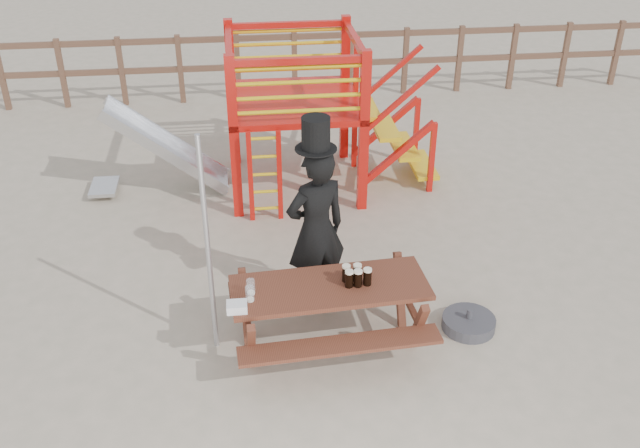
{
  "coord_description": "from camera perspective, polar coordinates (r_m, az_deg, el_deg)",
  "views": [
    {
      "loc": [
        -0.51,
        -5.26,
        4.54
      ],
      "look_at": [
        0.21,
        0.8,
        0.96
      ],
      "focal_mm": 40.0,
      "sensor_mm": 36.0,
      "label": 1
    }
  ],
  "objects": [
    {
      "name": "metal_pole",
      "position": [
        6.49,
        -8.96,
        -1.97
      ],
      "size": [
        0.05,
        0.05,
        2.22
      ],
      "primitive_type": "cylinder",
      "color": "#B2B2B7",
      "rests_on": "ground"
    },
    {
      "name": "man_with_hat",
      "position": [
        7.1,
        -0.31,
        -0.15
      ],
      "size": [
        0.76,
        0.63,
        2.09
      ],
      "rotation": [
        0.0,
        0.0,
        3.5
      ],
      "color": "black",
      "rests_on": "ground"
    },
    {
      "name": "picnic_table",
      "position": [
        6.78,
        0.78,
        -6.74
      ],
      "size": [
        1.91,
        1.38,
        0.71
      ],
      "rotation": [
        0.0,
        0.0,
        0.06
      ],
      "color": "brown",
      "rests_on": "ground"
    },
    {
      "name": "empty_glasses",
      "position": [
        6.47,
        -5.6,
        -5.35
      ],
      "size": [
        0.09,
        0.18,
        0.15
      ],
      "color": "silver",
      "rests_on": "picnic_table"
    },
    {
      "name": "paper_bag",
      "position": [
        6.34,
        -6.67,
        -6.61
      ],
      "size": [
        0.18,
        0.14,
        0.08
      ],
      "primitive_type": "cube",
      "rotation": [
        0.0,
        0.0,
        -0.01
      ],
      "color": "white",
      "rests_on": "picnic_table"
    },
    {
      "name": "playground_fort",
      "position": [
        9.52,
        -2.55,
        8.98
      ],
      "size": [
        4.71,
        1.84,
        2.1
      ],
      "color": "red",
      "rests_on": "ground"
    },
    {
      "name": "stout_pints",
      "position": [
        6.61,
        2.87,
        -4.16
      ],
      "size": [
        0.27,
        0.17,
        0.17
      ],
      "color": "black",
      "rests_on": "picnic_table"
    },
    {
      "name": "back_fence",
      "position": [
        12.85,
        -4.34,
        13.06
      ],
      "size": [
        15.09,
        0.09,
        1.2
      ],
      "color": "brown",
      "rests_on": "ground"
    },
    {
      "name": "ground",
      "position": [
        6.97,
        -0.99,
        -10.29
      ],
      "size": [
        60.0,
        60.0,
        0.0
      ],
      "primitive_type": "plane",
      "color": "#B4A28C",
      "rests_on": "ground"
    },
    {
      "name": "parasol_base",
      "position": [
        7.38,
        11.8,
        -7.75
      ],
      "size": [
        0.54,
        0.54,
        0.23
      ],
      "color": "#39393E",
      "rests_on": "ground"
    }
  ]
}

